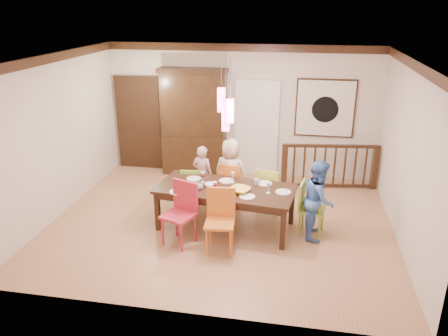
% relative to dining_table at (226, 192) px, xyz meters
% --- Properties ---
extents(floor, '(6.00, 6.00, 0.00)m').
position_rel_dining_table_xyz_m(floor, '(-0.11, 0.15, -0.67)').
color(floor, '#AA7652').
rests_on(floor, ground).
extents(ceiling, '(6.00, 6.00, 0.00)m').
position_rel_dining_table_xyz_m(ceiling, '(-0.11, 0.15, 2.23)').
color(ceiling, white).
rests_on(ceiling, wall_back).
extents(wall_back, '(6.00, 0.00, 6.00)m').
position_rel_dining_table_xyz_m(wall_back, '(-0.11, 2.65, 0.78)').
color(wall_back, beige).
rests_on(wall_back, floor).
extents(wall_left, '(0.00, 5.00, 5.00)m').
position_rel_dining_table_xyz_m(wall_left, '(-3.11, 0.15, 0.78)').
color(wall_left, beige).
rests_on(wall_left, floor).
extents(wall_right, '(0.00, 5.00, 5.00)m').
position_rel_dining_table_xyz_m(wall_right, '(2.89, 0.15, 0.78)').
color(wall_right, beige).
rests_on(wall_right, floor).
extents(crown_molding, '(6.00, 5.00, 0.16)m').
position_rel_dining_table_xyz_m(crown_molding, '(-0.11, 0.15, 2.15)').
color(crown_molding, black).
rests_on(crown_molding, wall_back).
extents(panel_door, '(1.04, 0.07, 2.24)m').
position_rel_dining_table_xyz_m(panel_door, '(-2.51, 2.60, 0.38)').
color(panel_door, black).
rests_on(panel_door, wall_back).
extents(white_doorway, '(0.97, 0.05, 2.22)m').
position_rel_dining_table_xyz_m(white_doorway, '(0.24, 2.61, 0.38)').
color(white_doorway, silver).
rests_on(white_doorway, wall_back).
extents(painting, '(1.25, 0.06, 1.25)m').
position_rel_dining_table_xyz_m(painting, '(1.69, 2.61, 0.92)').
color(painting, black).
rests_on(painting, wall_back).
extents(pendant_cluster, '(0.27, 0.21, 1.14)m').
position_rel_dining_table_xyz_m(pendant_cluster, '(0.00, -0.00, 1.43)').
color(pendant_cluster, '#EB467A').
rests_on(pendant_cluster, ceiling).
extents(dining_table, '(2.44, 1.33, 0.75)m').
position_rel_dining_table_xyz_m(dining_table, '(0.00, 0.00, 0.00)').
color(dining_table, black).
rests_on(dining_table, floor).
extents(chair_far_left, '(0.41, 0.41, 0.82)m').
position_rel_dining_table_xyz_m(chair_far_left, '(-0.77, 0.67, -0.21)').
color(chair_far_left, '#7FB731').
rests_on(chair_far_left, floor).
extents(chair_far_mid, '(0.44, 0.44, 0.92)m').
position_rel_dining_table_xyz_m(chair_far_mid, '(-0.02, 0.82, -0.15)').
color(chair_far_mid, orange).
rests_on(chair_far_mid, floor).
extents(chair_far_right, '(0.51, 0.51, 0.92)m').
position_rel_dining_table_xyz_m(chair_far_right, '(0.72, 0.67, -0.15)').
color(chair_far_right, gold).
rests_on(chair_far_right, floor).
extents(chair_near_left, '(0.60, 0.60, 1.03)m').
position_rel_dining_table_xyz_m(chair_near_left, '(-0.65, -0.69, -0.08)').
color(chair_near_left, '#AF2332').
rests_on(chair_near_left, floor).
extents(chair_near_mid, '(0.49, 0.49, 1.01)m').
position_rel_dining_table_xyz_m(chair_near_mid, '(0.05, -0.80, -0.10)').
color(chair_near_mid, '#C56820').
rests_on(chair_near_mid, floor).
extents(chair_end_right, '(0.48, 0.48, 0.92)m').
position_rel_dining_table_xyz_m(chair_end_right, '(1.47, 0.02, -0.15)').
color(chair_end_right, olive).
rests_on(chair_end_right, floor).
extents(china_hutch, '(1.52, 0.46, 2.40)m').
position_rel_dining_table_xyz_m(china_hutch, '(-1.15, 2.45, 0.53)').
color(china_hutch, black).
rests_on(china_hutch, floor).
extents(balustrade, '(2.02, 0.34, 0.96)m').
position_rel_dining_table_xyz_m(balustrade, '(1.85, 2.10, -0.18)').
color(balustrade, black).
rests_on(balustrade, floor).
extents(person_far_left, '(0.49, 0.39, 1.18)m').
position_rel_dining_table_xyz_m(person_far_left, '(-0.60, 0.88, -0.08)').
color(person_far_left, beige).
rests_on(person_far_left, floor).
extents(person_far_mid, '(0.72, 0.53, 1.34)m').
position_rel_dining_table_xyz_m(person_far_mid, '(-0.06, 0.89, -0.01)').
color(person_far_mid, beige).
rests_on(person_far_mid, floor).
extents(person_end_right, '(0.51, 0.66, 1.34)m').
position_rel_dining_table_xyz_m(person_end_right, '(1.56, -0.03, -0.01)').
color(person_end_right, '#4573C1').
rests_on(person_end_right, floor).
extents(serving_bowl, '(0.42, 0.42, 0.08)m').
position_rel_dining_table_xyz_m(serving_bowl, '(0.27, -0.16, 0.12)').
color(serving_bowl, yellow).
rests_on(serving_bowl, dining_table).
extents(small_bowl, '(0.22, 0.22, 0.06)m').
position_rel_dining_table_xyz_m(small_bowl, '(-0.27, -0.01, 0.11)').
color(small_bowl, white).
rests_on(small_bowl, dining_table).
extents(cup_left, '(0.17, 0.17, 0.10)m').
position_rel_dining_table_xyz_m(cup_left, '(-0.43, -0.16, 0.13)').
color(cup_left, silver).
rests_on(cup_left, dining_table).
extents(cup_right, '(0.11, 0.11, 0.10)m').
position_rel_dining_table_xyz_m(cup_right, '(0.50, 0.23, 0.12)').
color(cup_right, silver).
rests_on(cup_right, dining_table).
extents(plate_far_left, '(0.26, 0.26, 0.01)m').
position_rel_dining_table_xyz_m(plate_far_left, '(-0.63, 0.27, 0.08)').
color(plate_far_left, white).
rests_on(plate_far_left, dining_table).
extents(plate_far_mid, '(0.26, 0.26, 0.01)m').
position_rel_dining_table_xyz_m(plate_far_mid, '(-0.03, 0.28, 0.08)').
color(plate_far_mid, white).
rests_on(plate_far_mid, dining_table).
extents(plate_far_right, '(0.26, 0.26, 0.01)m').
position_rel_dining_table_xyz_m(plate_far_right, '(0.64, 0.28, 0.08)').
color(plate_far_right, white).
rests_on(plate_far_right, dining_table).
extents(plate_near_left, '(0.26, 0.26, 0.01)m').
position_rel_dining_table_xyz_m(plate_near_left, '(-0.76, -0.34, 0.08)').
color(plate_near_left, white).
rests_on(plate_near_left, dining_table).
extents(plate_near_mid, '(0.26, 0.26, 0.01)m').
position_rel_dining_table_xyz_m(plate_near_mid, '(0.41, -0.32, 0.08)').
color(plate_near_mid, white).
rests_on(plate_near_mid, dining_table).
extents(plate_end_right, '(0.26, 0.26, 0.01)m').
position_rel_dining_table_xyz_m(plate_end_right, '(0.98, -0.03, 0.08)').
color(plate_end_right, white).
rests_on(plate_end_right, dining_table).
extents(wine_glass_a, '(0.08, 0.08, 0.19)m').
position_rel_dining_table_xyz_m(wine_glass_a, '(-0.44, 0.17, 0.17)').
color(wine_glass_a, '#590C19').
rests_on(wine_glass_a, dining_table).
extents(wine_glass_b, '(0.08, 0.08, 0.19)m').
position_rel_dining_table_xyz_m(wine_glass_b, '(0.09, 0.24, 0.17)').
color(wine_glass_b, silver).
rests_on(wine_glass_b, dining_table).
extents(wine_glass_c, '(0.08, 0.08, 0.19)m').
position_rel_dining_table_xyz_m(wine_glass_c, '(-0.14, -0.23, 0.17)').
color(wine_glass_c, '#590C19').
rests_on(wine_glass_c, dining_table).
extents(wine_glass_d, '(0.08, 0.08, 0.19)m').
position_rel_dining_table_xyz_m(wine_glass_d, '(0.74, -0.10, 0.17)').
color(wine_glass_d, silver).
rests_on(wine_glass_d, dining_table).
extents(napkin, '(0.18, 0.14, 0.01)m').
position_rel_dining_table_xyz_m(napkin, '(-0.00, -0.31, 0.08)').
color(napkin, '#D83359').
rests_on(napkin, dining_table).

